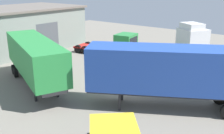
# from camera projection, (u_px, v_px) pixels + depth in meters

# --- Properties ---
(ground_plane) EXTENTS (60.00, 60.00, 0.00)m
(ground_plane) POSITION_uv_depth(u_px,v_px,m) (116.00, 94.00, 19.90)
(ground_plane) COLOR slate
(tractor_unit_white) EXTENTS (6.45, 5.40, 4.24)m
(tractor_unit_white) POSITION_uv_depth(u_px,v_px,m) (188.00, 45.00, 27.03)
(tractor_unit_white) COLOR silver
(tractor_unit_white) RESTS_ON ground_plane
(container_trailer_green) EXTENTS (6.21, 10.15, 3.86)m
(container_trailer_green) POSITION_uv_depth(u_px,v_px,m) (35.00, 57.00, 20.73)
(container_trailer_green) COLOR #28843D
(container_trailer_green) RESTS_ON ground_plane
(container_trailer_white) EXTENTS (7.50, 10.65, 4.20)m
(container_trailer_white) POSITION_uv_depth(u_px,v_px,m) (171.00, 71.00, 16.99)
(container_trailer_white) COLOR #2347A3
(container_trailer_white) RESTS_ON ground_plane
(flatbed_truck_green) EXTENTS (3.42, 7.73, 2.68)m
(flatbed_truck_green) POSITION_uv_depth(u_px,v_px,m) (117.00, 45.00, 30.01)
(flatbed_truck_green) COLOR #28843D
(flatbed_truck_green) RESTS_ON ground_plane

